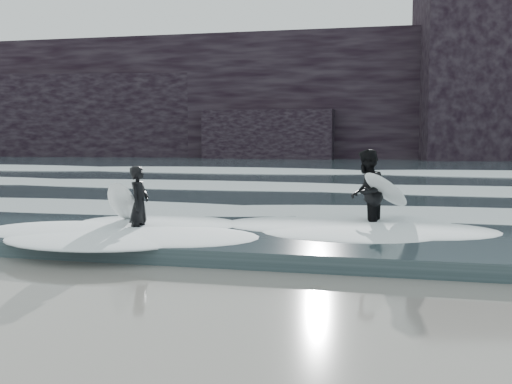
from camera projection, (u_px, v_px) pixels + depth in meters
ground at (163, 323)px, 7.51m from camera, size 120.00×120.00×0.00m
sea at (361, 171)px, 35.55m from camera, size 90.00×52.00×0.30m
headland at (379, 99)px, 51.54m from camera, size 70.00×9.00×10.00m
foam_near at (298, 206)px, 16.18m from camera, size 60.00×3.20×0.20m
foam_mid at (332, 184)px, 22.95m from camera, size 60.00×4.00×0.24m
foam_far at (354, 169)px, 31.65m from camera, size 60.00×4.80×0.30m
surfer_left at (135, 204)px, 13.03m from camera, size 1.14×1.91×1.56m
surfer_right at (369, 193)px, 13.70m from camera, size 1.41×2.19×1.88m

